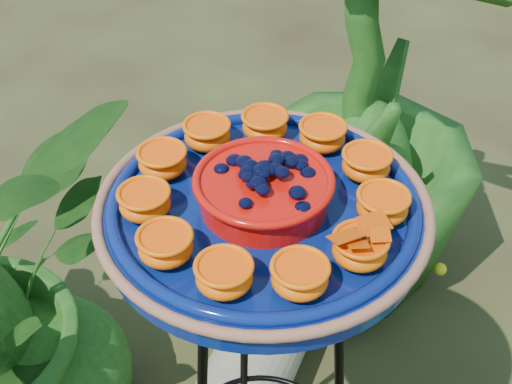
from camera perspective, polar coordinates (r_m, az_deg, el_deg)
tripod_stand at (r=1.30m, az=0.48°, el=-14.34°), size 0.41×0.41×0.90m
feeder_dish at (r=1.01m, az=0.60°, el=-1.07°), size 0.58×0.58×0.11m
driftwood_log at (r=1.85m, az=-0.40°, el=-14.08°), size 0.65×0.56×0.21m
shrub_back_right at (r=1.89m, az=9.01°, el=6.06°), size 0.89×0.89×1.13m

